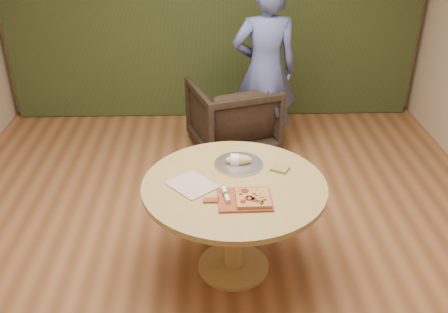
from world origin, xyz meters
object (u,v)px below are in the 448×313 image
cutlery_roll (226,194)px  serving_tray (239,164)px  pedestal_table (234,200)px  pizza_paddle (243,200)px  flatbread_pizza (253,198)px  bread_roll (238,160)px  person_standing (265,71)px  armchair (233,113)px

cutlery_roll → serving_tray: cutlery_roll is taller
pedestal_table → pizza_paddle: pizza_paddle is taller
flatbread_pizza → bread_roll: 0.49m
pizza_paddle → pedestal_table: bearing=101.3°
serving_tray → pedestal_table: bearing=-100.0°
pedestal_table → pizza_paddle: size_ratio=2.86×
pedestal_table → flatbread_pizza: 0.30m
pedestal_table → cutlery_roll: cutlery_roll is taller
person_standing → armchair: bearing=-17.5°
cutlery_roll → serving_tray: bearing=66.5°
cutlery_roll → pizza_paddle: bearing=-25.3°
flatbread_pizza → armchair: (-0.03, 2.18, -0.36)m
person_standing → bread_roll: bearing=73.4°
flatbread_pizza → bread_roll: bearing=98.7°
flatbread_pizza → pizza_paddle: bearing=167.0°
bread_roll → cutlery_roll: bearing=-102.9°
cutlery_roll → armchair: 2.17m
pizza_paddle → serving_tray: bearing=89.4°
pizza_paddle → armchair: 2.19m
pizza_paddle → armchair: size_ratio=0.53×
flatbread_pizza → cutlery_roll: 0.18m
pizza_paddle → person_standing: person_standing is taller
pizza_paddle → cutlery_roll: cutlery_roll is taller
flatbread_pizza → person_standing: person_standing is taller
pedestal_table → flatbread_pizza: (0.11, -0.23, 0.17)m
armchair → serving_tray: bearing=70.3°
pedestal_table → cutlery_roll: bearing=-109.4°
pedestal_table → person_standing: size_ratio=0.70×
cutlery_roll → bread_roll: size_ratio=1.03×
flatbread_pizza → bread_roll: (-0.07, 0.48, 0.02)m
pedestal_table → bread_roll: bearing=82.0°
flatbread_pizza → bread_roll: bread_roll is taller
cutlery_roll → serving_tray: (0.11, 0.44, -0.02)m
flatbread_pizza → armchair: bearing=90.7°
pedestal_table → bread_roll: 0.32m
serving_tray → person_standing: person_standing is taller
cutlery_roll → bread_roll: (0.10, 0.44, 0.01)m
pizza_paddle → bread_roll: 0.47m
flatbread_pizza → armchair: size_ratio=0.27×
armchair → person_standing: size_ratio=0.46×
bread_roll → armchair: 1.73m
pizza_paddle → flatbread_pizza: size_ratio=2.00×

